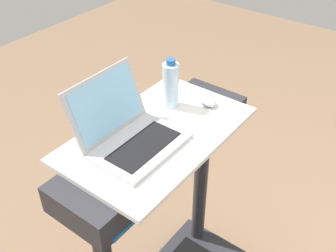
# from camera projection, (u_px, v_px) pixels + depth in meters

# --- Properties ---
(desk_board) EXTENTS (0.74, 0.45, 0.02)m
(desk_board) POSITION_uv_depth(u_px,v_px,m) (157.00, 134.00, 1.52)
(desk_board) COLOR white
(desk_board) RESTS_ON treadmill_base
(laptop) EXTENTS (0.33, 0.31, 0.24)m
(laptop) POSITION_uv_depth(u_px,v_px,m) (129.00, 132.00, 1.44)
(laptop) COLOR #B7B7BC
(laptop) RESTS_ON desk_board
(computer_mouse) EXTENTS (0.09, 0.12, 0.03)m
(computer_mouse) POSITION_uv_depth(u_px,v_px,m) (207.00, 100.00, 1.66)
(computer_mouse) COLOR #B2B2B7
(computer_mouse) RESTS_ON desk_board
(water_bottle) EXTENTS (0.07, 0.07, 0.21)m
(water_bottle) POSITION_uv_depth(u_px,v_px,m) (171.00, 85.00, 1.61)
(water_bottle) COLOR silver
(water_bottle) RESTS_ON desk_board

